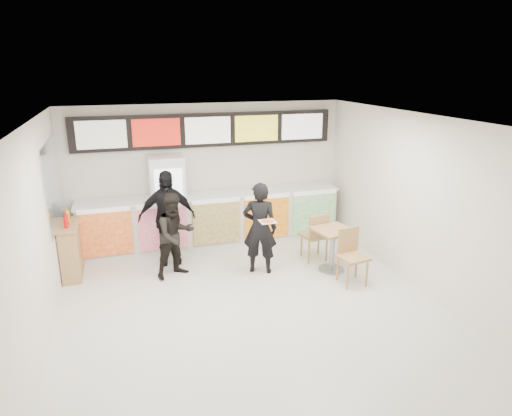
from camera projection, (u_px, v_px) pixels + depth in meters
name	position (u px, v px, depth m)	size (l,w,h in m)	color
floor	(255.00, 314.00, 7.18)	(7.00, 7.00, 0.00)	beige
ceiling	(254.00, 122.00, 6.28)	(7.00, 7.00, 0.00)	white
wall_back	(208.00, 173.00, 9.93)	(6.00, 6.00, 0.00)	silver
wall_left	(33.00, 247.00, 5.90)	(7.00, 7.00, 0.00)	silver
wall_right	(427.00, 207.00, 7.57)	(7.00, 7.00, 0.00)	silver
service_counter	(213.00, 219.00, 9.83)	(5.56, 0.77, 1.14)	silver
menu_board	(207.00, 130.00, 9.56)	(5.50, 0.14, 0.70)	black
drinks_fridge	(168.00, 204.00, 9.46)	(0.70, 0.67, 2.00)	white
mirror_panel	(53.00, 183.00, 8.06)	(0.01, 2.00, 1.50)	#B2B7BF
customer_main	(260.00, 228.00, 8.42)	(0.64, 0.42, 1.74)	black
customer_left	(175.00, 235.00, 8.29)	(0.77, 0.60, 1.59)	black
customer_mid	(167.00, 217.00, 8.82)	(1.09, 0.46, 1.86)	black
pizza_slice	(268.00, 221.00, 7.93)	(0.36, 0.36, 0.02)	beige
cafe_table	(333.00, 242.00, 8.56)	(0.77, 1.74, 0.99)	tan
condiment_ledge	(71.00, 250.00, 8.36)	(0.37, 0.91, 1.21)	tan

